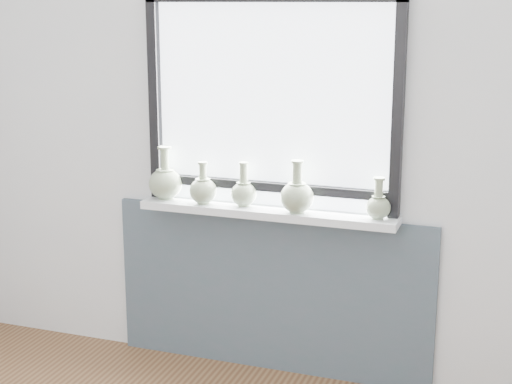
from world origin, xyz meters
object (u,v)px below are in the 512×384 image
(windowsill, at_px, (267,212))
(vase_e, at_px, (378,205))
(vase_a, at_px, (165,182))
(vase_d, at_px, (297,195))
(vase_b, at_px, (203,189))
(vase_c, at_px, (244,192))

(windowsill, distance_m, vase_e, 0.57)
(vase_a, relative_size, vase_d, 1.07)
(vase_b, height_order, vase_c, vase_c)
(vase_a, relative_size, vase_c, 1.23)
(vase_e, bearing_deg, vase_d, -177.27)
(vase_b, relative_size, vase_d, 0.83)
(vase_c, height_order, vase_e, vase_c)
(vase_a, bearing_deg, vase_c, -0.17)
(vase_d, bearing_deg, vase_c, 173.22)
(vase_c, bearing_deg, windowsill, -3.14)
(windowsill, xyz_separation_m, vase_b, (-0.34, -0.02, 0.09))
(vase_a, bearing_deg, vase_e, -0.86)
(vase_b, bearing_deg, vase_a, 173.42)
(vase_d, bearing_deg, vase_a, 177.18)
(windowsill, relative_size, vase_e, 6.56)
(vase_b, height_order, vase_e, vase_b)
(vase_b, height_order, vase_d, vase_d)
(vase_a, height_order, vase_d, vase_a)
(vase_c, xyz_separation_m, vase_e, (0.69, -0.02, -0.01))
(vase_b, bearing_deg, vase_e, 0.57)
(vase_d, xyz_separation_m, vase_e, (0.40, 0.02, -0.02))
(vase_b, relative_size, vase_e, 1.08)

